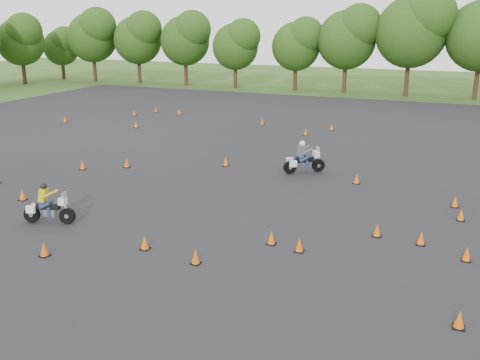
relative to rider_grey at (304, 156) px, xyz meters
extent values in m
plane|color=#2D5119|center=(-0.94, -10.07, -0.83)|extent=(140.00, 140.00, 0.00)
plane|color=black|center=(-0.94, -4.07, -0.83)|extent=(62.00, 62.00, 0.00)
cone|color=#DC5709|center=(-4.09, -0.37, -0.60)|extent=(0.26, 0.26, 0.45)
cone|color=#DC5709|center=(-16.08, 12.66, -0.60)|extent=(0.26, 0.26, 0.45)
cone|color=#DC5709|center=(-2.33, 8.65, -0.60)|extent=(0.26, 0.26, 0.45)
cone|color=#DC5709|center=(-0.28, -11.32, -0.60)|extent=(0.26, 0.26, 0.45)
cone|color=#DC5709|center=(7.55, -7.87, -0.60)|extent=(0.26, 0.26, 0.45)
cone|color=#DC5709|center=(-20.01, 6.26, -0.60)|extent=(0.26, 0.26, 0.45)
cone|color=#DC5709|center=(-13.80, 12.42, -0.60)|extent=(0.26, 0.26, 0.45)
cone|color=#DC5709|center=(-10.57, -3.74, -0.60)|extent=(0.26, 0.26, 0.45)
cone|color=#DC5709|center=(7.40, -12.08, -0.60)|extent=(0.26, 0.26, 0.45)
cone|color=#DC5709|center=(1.41, -8.98, -0.60)|extent=(0.26, 0.26, 0.45)
cone|color=#DC5709|center=(6.12, -7.10, -0.60)|extent=(0.26, 0.26, 0.45)
cone|color=#DC5709|center=(2.78, -0.87, -0.60)|extent=(0.26, 0.26, 0.45)
cone|color=#DC5709|center=(-6.22, 11.00, -0.60)|extent=(0.26, 0.26, 0.45)
cone|color=#DC5709|center=(-14.04, 6.57, -0.60)|extent=(0.26, 0.26, 0.45)
cone|color=#DC5709|center=(-1.09, 10.87, -0.60)|extent=(0.26, 0.26, 0.45)
cone|color=#DC5709|center=(7.10, -2.59, -0.60)|extent=(0.26, 0.26, 0.45)
cone|color=#DC5709|center=(4.63, -6.93, -0.60)|extent=(0.26, 0.26, 0.45)
cone|color=#DC5709|center=(-8.71, -2.54, -0.60)|extent=(0.26, 0.26, 0.45)
cone|color=#DC5709|center=(-2.34, -10.99, -0.60)|extent=(0.26, 0.26, 0.45)
cone|color=#DC5709|center=(7.34, -4.13, -0.60)|extent=(0.26, 0.26, 0.45)
cone|color=#DC5709|center=(2.46, -9.21, -0.60)|extent=(0.26, 0.26, 0.45)
cone|color=#DC5709|center=(-9.83, -8.63, -0.60)|extent=(0.26, 0.26, 0.45)
cone|color=#DC5709|center=(-5.05, -12.68, -0.60)|extent=(0.26, 0.26, 0.45)
cone|color=#DC5709|center=(-16.85, 10.62, -0.60)|extent=(0.26, 0.26, 0.45)
camera|label=1|loc=(6.80, -24.90, 6.53)|focal=40.00mm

